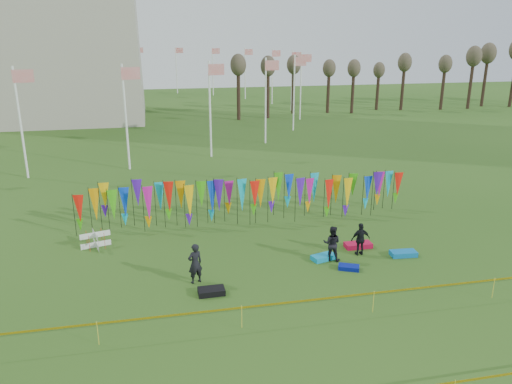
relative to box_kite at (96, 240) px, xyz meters
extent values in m
plane|color=#274C15|center=(7.95, -5.93, -0.41)|extent=(160.00, 160.00, 0.00)
cylinder|color=white|center=(21.95, 42.07, 3.59)|extent=(0.16, 0.16, 8.00)
plane|color=red|center=(22.55, 42.07, 6.89)|extent=(1.40, 0.00, 1.40)
cylinder|color=white|center=(20.99, 49.32, 3.59)|extent=(0.16, 0.16, 8.00)
plane|color=red|center=(21.59, 49.32, 6.89)|extent=(1.40, 0.00, 1.40)
cylinder|color=white|center=(18.20, 56.07, 3.59)|extent=(0.16, 0.16, 8.00)
plane|color=red|center=(18.80, 56.07, 6.89)|extent=(1.40, 0.00, 1.40)
cylinder|color=white|center=(13.75, 61.87, 3.59)|extent=(0.16, 0.16, 8.00)
plane|color=red|center=(14.35, 61.87, 6.89)|extent=(1.40, 0.00, 1.40)
cylinder|color=white|center=(7.95, 66.32, 3.59)|extent=(0.16, 0.16, 8.00)
plane|color=red|center=(8.55, 66.32, 6.89)|extent=(1.40, 0.00, 1.40)
cylinder|color=white|center=(1.20, 69.11, 3.59)|extent=(0.16, 0.16, 8.00)
plane|color=red|center=(1.80, 69.11, 6.89)|extent=(1.40, 0.00, 1.40)
cylinder|color=white|center=(-6.05, 70.07, 3.59)|extent=(0.16, 0.16, 8.00)
plane|color=red|center=(-5.45, 70.07, 6.89)|extent=(1.40, 0.00, 1.40)
cylinder|color=white|center=(-13.30, 69.11, 3.59)|extent=(0.16, 0.16, 8.00)
plane|color=red|center=(-12.70, 69.11, 6.89)|extent=(1.40, 0.00, 1.40)
cylinder|color=white|center=(-20.05, 66.32, 3.59)|extent=(0.16, 0.16, 8.00)
plane|color=red|center=(-19.45, 66.32, 6.89)|extent=(1.40, 0.00, 1.40)
cylinder|color=white|center=(-6.05, 14.07, 3.59)|extent=(0.16, 0.16, 8.00)
plane|color=red|center=(-5.45, 14.07, 6.89)|extent=(1.40, 0.00, 1.40)
cylinder|color=white|center=(1.20, 15.02, 3.59)|extent=(0.16, 0.16, 8.00)
plane|color=red|center=(1.80, 15.02, 6.89)|extent=(1.40, 0.00, 1.40)
cylinder|color=white|center=(7.95, 17.82, 3.59)|extent=(0.16, 0.16, 8.00)
plane|color=red|center=(8.55, 17.82, 6.89)|extent=(1.40, 0.00, 1.40)
cylinder|color=white|center=(13.75, 22.27, 3.59)|extent=(0.16, 0.16, 8.00)
plane|color=red|center=(14.35, 22.27, 6.89)|extent=(1.40, 0.00, 1.40)
cylinder|color=white|center=(18.20, 28.07, 3.59)|extent=(0.16, 0.16, 8.00)
plane|color=red|center=(18.80, 28.07, 6.89)|extent=(1.40, 0.00, 1.40)
cylinder|color=white|center=(20.99, 34.82, 3.59)|extent=(0.16, 0.16, 8.00)
plane|color=red|center=(21.59, 34.82, 6.89)|extent=(1.40, 0.00, 1.40)
cylinder|color=black|center=(-1.05, 1.93, 0.82)|extent=(0.03, 0.03, 2.47)
cone|color=#FF1A0E|center=(-0.77, 1.93, 1.17)|extent=(0.64, 0.64, 1.60)
cylinder|color=black|center=(-0.49, 1.93, 0.82)|extent=(0.03, 0.03, 2.47)
cone|color=#EF9C07|center=(-0.21, 1.93, 1.17)|extent=(0.64, 0.64, 1.60)
cylinder|color=black|center=(0.07, 1.93, 0.82)|extent=(0.03, 0.03, 2.47)
cone|color=yellow|center=(0.35, 1.93, 1.17)|extent=(0.64, 0.64, 1.60)
cylinder|color=black|center=(0.64, 1.93, 0.82)|extent=(0.03, 0.03, 2.47)
cone|color=#3EB514|center=(0.92, 1.93, 1.17)|extent=(0.64, 0.64, 1.60)
cylinder|color=black|center=(1.20, 1.93, 0.82)|extent=(0.03, 0.03, 2.47)
cone|color=blue|center=(1.48, 1.93, 1.17)|extent=(0.64, 0.64, 1.60)
cylinder|color=black|center=(1.76, 1.93, 0.82)|extent=(0.03, 0.03, 2.47)
cone|color=#4F15BF|center=(2.04, 1.93, 1.17)|extent=(0.64, 0.64, 1.60)
cylinder|color=black|center=(2.32, 1.93, 0.82)|extent=(0.03, 0.03, 2.47)
cone|color=#C51597|center=(2.60, 1.93, 1.17)|extent=(0.64, 0.64, 1.60)
cylinder|color=black|center=(2.89, 1.93, 0.82)|extent=(0.03, 0.03, 2.47)
cone|color=#0EB7D8|center=(3.17, 1.93, 1.17)|extent=(0.64, 0.64, 1.60)
cylinder|color=black|center=(3.45, 1.93, 0.82)|extent=(0.03, 0.03, 2.47)
cone|color=#FF1A0E|center=(3.73, 1.93, 1.17)|extent=(0.64, 0.64, 1.60)
cylinder|color=black|center=(4.01, 1.93, 0.82)|extent=(0.03, 0.03, 2.47)
cone|color=#EF9C07|center=(4.29, 1.93, 1.17)|extent=(0.64, 0.64, 1.60)
cylinder|color=black|center=(4.57, 1.93, 0.82)|extent=(0.03, 0.03, 2.47)
cone|color=yellow|center=(4.85, 1.93, 1.17)|extent=(0.64, 0.64, 1.60)
cylinder|color=black|center=(5.14, 1.93, 0.82)|extent=(0.03, 0.03, 2.47)
cone|color=#3EB514|center=(5.42, 1.93, 1.17)|extent=(0.64, 0.64, 1.60)
cylinder|color=black|center=(5.70, 1.93, 0.82)|extent=(0.03, 0.03, 2.47)
cone|color=blue|center=(5.98, 1.93, 1.17)|extent=(0.64, 0.64, 1.60)
cylinder|color=black|center=(6.26, 1.93, 0.82)|extent=(0.03, 0.03, 2.47)
cone|color=#4F15BF|center=(6.54, 1.93, 1.17)|extent=(0.64, 0.64, 1.60)
cylinder|color=black|center=(6.82, 1.93, 0.82)|extent=(0.03, 0.03, 2.47)
cone|color=#C51597|center=(7.10, 1.93, 1.17)|extent=(0.64, 0.64, 1.60)
cylinder|color=black|center=(7.39, 1.93, 0.82)|extent=(0.03, 0.03, 2.47)
cone|color=#0EB7D8|center=(7.67, 1.93, 1.17)|extent=(0.64, 0.64, 1.60)
cylinder|color=black|center=(7.95, 1.93, 0.82)|extent=(0.03, 0.03, 2.47)
cone|color=#FF1A0E|center=(8.23, 1.93, 1.17)|extent=(0.64, 0.64, 1.60)
cylinder|color=black|center=(8.51, 1.93, 0.82)|extent=(0.03, 0.03, 2.47)
cone|color=#EF9C07|center=(8.79, 1.93, 1.17)|extent=(0.64, 0.64, 1.60)
cylinder|color=black|center=(9.07, 1.93, 0.82)|extent=(0.03, 0.03, 2.47)
cone|color=yellow|center=(9.35, 1.93, 1.17)|extent=(0.64, 0.64, 1.60)
cylinder|color=black|center=(9.64, 1.93, 0.82)|extent=(0.03, 0.03, 2.47)
cone|color=#3EB514|center=(9.92, 1.93, 1.17)|extent=(0.64, 0.64, 1.60)
cylinder|color=black|center=(10.20, 1.93, 0.82)|extent=(0.03, 0.03, 2.47)
cone|color=blue|center=(10.48, 1.93, 1.17)|extent=(0.64, 0.64, 1.60)
cylinder|color=black|center=(10.76, 1.93, 0.82)|extent=(0.03, 0.03, 2.47)
cone|color=#4F15BF|center=(11.04, 1.93, 1.17)|extent=(0.64, 0.64, 1.60)
cylinder|color=black|center=(11.32, 1.93, 0.82)|extent=(0.03, 0.03, 2.47)
cone|color=#C51597|center=(11.60, 1.93, 1.17)|extent=(0.64, 0.64, 1.60)
cylinder|color=black|center=(11.89, 1.93, 0.82)|extent=(0.03, 0.03, 2.47)
cone|color=#0EB7D8|center=(12.17, 1.93, 1.17)|extent=(0.64, 0.64, 1.60)
cylinder|color=black|center=(12.45, 1.93, 0.82)|extent=(0.03, 0.03, 2.47)
cone|color=#FF1A0E|center=(12.73, 1.93, 1.17)|extent=(0.64, 0.64, 1.60)
cylinder|color=black|center=(13.01, 1.93, 0.82)|extent=(0.03, 0.03, 2.47)
cone|color=#EF9C07|center=(13.29, 1.93, 1.17)|extent=(0.64, 0.64, 1.60)
cylinder|color=black|center=(13.57, 1.93, 0.82)|extent=(0.03, 0.03, 2.47)
cone|color=yellow|center=(13.85, 1.93, 1.17)|extent=(0.64, 0.64, 1.60)
cylinder|color=black|center=(14.14, 1.93, 0.82)|extent=(0.03, 0.03, 2.47)
cone|color=#3EB514|center=(14.42, 1.93, 1.17)|extent=(0.64, 0.64, 1.60)
cylinder|color=black|center=(14.70, 1.93, 0.82)|extent=(0.03, 0.03, 2.47)
cone|color=blue|center=(14.98, 1.93, 1.17)|extent=(0.64, 0.64, 1.60)
cylinder|color=black|center=(15.26, 1.93, 0.82)|extent=(0.03, 0.03, 2.47)
cone|color=#4F15BF|center=(15.54, 1.93, 1.17)|extent=(0.64, 0.64, 1.60)
cylinder|color=black|center=(15.82, 1.93, 0.82)|extent=(0.03, 0.03, 2.47)
cone|color=#C51597|center=(16.10, 1.93, 1.17)|extent=(0.64, 0.64, 1.60)
cylinder|color=black|center=(16.39, 1.93, 0.82)|extent=(0.03, 0.03, 2.47)
cone|color=#0EB7D8|center=(16.67, 1.93, 1.17)|extent=(0.64, 0.64, 1.60)
cylinder|color=black|center=(16.95, 1.93, 0.82)|extent=(0.03, 0.03, 2.47)
cone|color=#FF1A0E|center=(17.23, 1.93, 1.17)|extent=(0.64, 0.64, 1.60)
cube|color=#E5C104|center=(7.95, -8.45, 0.41)|extent=(26.00, 0.01, 0.08)
cylinder|color=yellow|center=(0.95, -8.45, 0.04)|extent=(0.02, 0.02, 0.90)
cylinder|color=yellow|center=(5.95, -8.45, 0.04)|extent=(0.02, 0.02, 0.90)
cylinder|color=yellow|center=(10.95, -8.45, 0.04)|extent=(0.02, 0.02, 0.90)
cylinder|color=yellow|center=(15.95, -8.45, 0.04)|extent=(0.02, 0.02, 0.90)
cylinder|color=#37261B|center=(13.95, 38.07, 2.79)|extent=(0.44, 0.44, 6.40)
ellipsoid|color=#4D4333|center=(13.95, 38.07, 6.15)|extent=(1.92, 1.92, 2.56)
cylinder|color=#37261B|center=(17.95, 38.07, 2.79)|extent=(0.44, 0.44, 6.40)
ellipsoid|color=#4D4333|center=(17.95, 38.07, 6.15)|extent=(1.92, 1.92, 2.56)
cylinder|color=#37261B|center=(21.95, 38.07, 2.79)|extent=(0.44, 0.44, 6.40)
ellipsoid|color=#4D4333|center=(21.95, 38.07, 6.15)|extent=(1.92, 1.92, 2.56)
cylinder|color=#37261B|center=(25.95, 38.07, 2.79)|extent=(0.44, 0.44, 6.40)
ellipsoid|color=#4D4333|center=(25.95, 38.07, 6.15)|extent=(1.92, 1.92, 2.56)
cylinder|color=#37261B|center=(29.95, 38.07, 2.79)|extent=(0.44, 0.44, 6.40)
ellipsoid|color=#4D4333|center=(29.95, 38.07, 6.15)|extent=(1.92, 1.92, 2.56)
cylinder|color=#37261B|center=(33.95, 38.07, 2.79)|extent=(0.44, 0.44, 6.40)
ellipsoid|color=#4D4333|center=(33.95, 38.07, 6.15)|extent=(1.92, 1.92, 2.56)
cylinder|color=#37261B|center=(37.95, 38.07, 2.79)|extent=(0.44, 0.44, 6.40)
ellipsoid|color=#4D4333|center=(37.95, 38.07, 6.15)|extent=(1.92, 1.92, 2.56)
cylinder|color=#37261B|center=(41.95, 38.07, 2.79)|extent=(0.44, 0.44, 6.40)
ellipsoid|color=#4D4333|center=(41.95, 38.07, 6.15)|extent=(1.92, 1.92, 2.56)
cylinder|color=#37261B|center=(45.95, 38.07, 2.79)|extent=(0.44, 0.44, 6.40)
ellipsoid|color=#4D4333|center=(45.95, 38.07, 6.15)|extent=(1.92, 1.92, 2.56)
cylinder|color=#37261B|center=(49.95, 38.07, 2.79)|extent=(0.44, 0.44, 6.40)
ellipsoid|color=#4D4333|center=(49.95, 38.07, 6.15)|extent=(1.92, 1.92, 2.56)
cylinder|color=red|center=(-0.36, -0.36, 0.00)|extent=(0.02, 0.02, 0.83)
cylinder|color=red|center=(0.36, -0.36, 0.00)|extent=(0.02, 0.02, 0.83)
cylinder|color=red|center=(-0.36, 0.36, 0.00)|extent=(0.02, 0.02, 0.83)
cylinder|color=red|center=(0.36, 0.36, 0.00)|extent=(0.02, 0.02, 0.83)
imported|color=black|center=(4.49, -4.67, 0.48)|extent=(0.78, 0.68, 1.78)
imported|color=black|center=(10.91, -3.77, 0.43)|extent=(0.96, 0.81, 1.69)
imported|color=black|center=(12.46, -3.49, 0.39)|extent=(0.95, 0.55, 1.60)
cube|color=#0E99D2|center=(10.58, -3.64, -0.30)|extent=(1.26, 0.87, 0.23)
cube|color=#091996|center=(11.35, -4.86, -0.32)|extent=(1.03, 0.82, 0.19)
cube|color=#C20C37|center=(12.72, -2.68, -0.29)|extent=(1.33, 0.61, 0.24)
cube|color=black|center=(5.02, -5.80, -0.29)|extent=(1.09, 0.64, 0.25)
cube|color=#0D73C3|center=(14.45, -4.05, -0.30)|extent=(1.27, 0.67, 0.23)
camera|label=1|loc=(3.05, -23.88, 9.74)|focal=35.00mm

